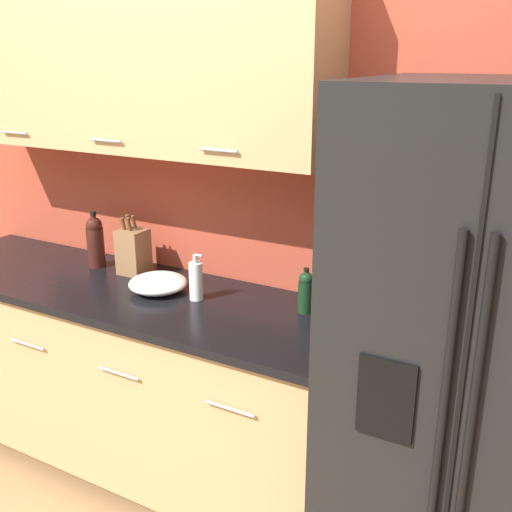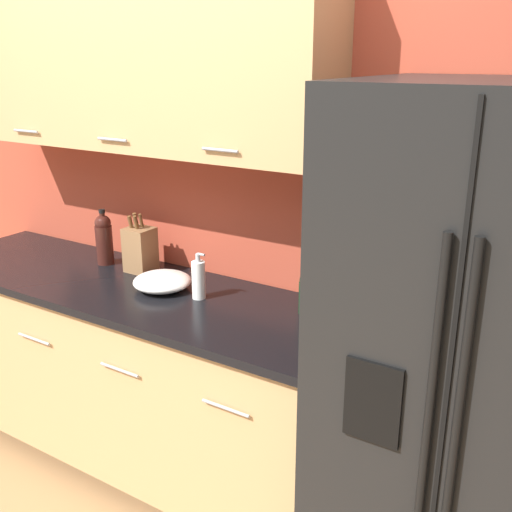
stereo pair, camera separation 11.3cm
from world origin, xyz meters
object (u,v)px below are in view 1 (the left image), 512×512
Objects in this scene: refrigerator at (480,381)px; mixing_bowl at (158,283)px; soap_dispenser at (196,280)px; oil_bottle at (306,291)px; knife_block at (133,251)px; wine_bottle at (95,241)px.

refrigerator reaches higher than mixing_bowl.
soap_dispenser is at bearing 174.61° from refrigerator.
refrigerator reaches higher than oil_bottle.
knife_block is at bearing 178.60° from oil_bottle.
oil_bottle is at bearing 8.97° from mixing_bowl.
refrigerator reaches higher than soap_dispenser.
refrigerator is 1.36m from mixing_bowl.
refrigerator is 7.25× the size of mixing_bowl.
refrigerator is at bearing -4.51° from mixing_bowl.
knife_block is at bearing 171.72° from refrigerator.
refrigerator is 6.64× the size of knife_block.
knife_block is 0.22m from wine_bottle.
knife_block is 1.50× the size of oil_bottle.
wine_bottle reaches higher than oil_bottle.
oil_bottle is at bearing 163.34° from refrigerator.
mixing_bowl is (0.24, -0.12, -0.07)m from knife_block.
refrigerator is 1.83m from wine_bottle.
knife_block is 0.28m from mixing_bowl.
knife_block is 1.09× the size of mixing_bowl.
wine_bottle is at bearing 166.05° from mixing_bowl.
knife_block reaches higher than soap_dispenser.
soap_dispenser reaches higher than oil_bottle.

